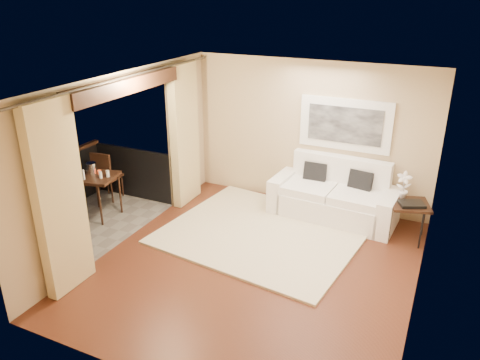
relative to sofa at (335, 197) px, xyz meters
The scene contains 18 objects.
floor 2.23m from the sofa, 106.88° to the right, with size 5.00×5.00×0.00m, color #5A2C1A.
room_shell 4.08m from the sofa, 142.82° to the right, with size 5.00×6.40×5.00m.
balcony 4.47m from the sofa, 151.97° to the right, with size 1.81×2.60×1.17m.
curtains 3.59m from the sofa, 142.62° to the right, with size 0.16×4.80×2.64m.
artwork 1.30m from the sofa, 90.76° to the left, with size 1.62×0.07×0.92m.
rug 1.52m from the sofa, 127.74° to the right, with size 3.10×2.70×0.04m, color beige.
sofa is the anchor object (origin of this frame).
side_table 1.35m from the sofa, 13.45° to the right, with size 0.74×0.74×0.64m.
tray 1.41m from the sofa, 16.32° to the right, with size 0.38×0.28×0.05m, color black.
orchid 1.26m from the sofa, ahead, with size 0.24×0.16×0.46m, color white.
bistro_table 4.25m from the sofa, 154.98° to the right, with size 0.79×0.79×0.78m.
balcony_chair_far 4.34m from the sofa, 163.94° to the right, with size 0.46×0.46×0.99m.
balcony_chair_near 4.77m from the sofa, 142.92° to the right, with size 0.44×0.44×1.01m.
ice_bucket 4.37m from the sofa, 156.55° to the right, with size 0.18×0.18×0.20m, color silver.
candle 4.22m from the sofa, 156.21° to the right, with size 0.06×0.06×0.07m, color #FA4016.
vase 4.42m from the sofa, 152.83° to the right, with size 0.04×0.04×0.18m, color white.
glass_a 4.15m from the sofa, 153.63° to the right, with size 0.06×0.06×0.12m, color silver.
glass_b 4.04m from the sofa, 154.42° to the right, with size 0.06×0.06×0.12m, color silver.
Camera 1 is at (2.33, -5.52, 3.87)m, focal length 35.00 mm.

